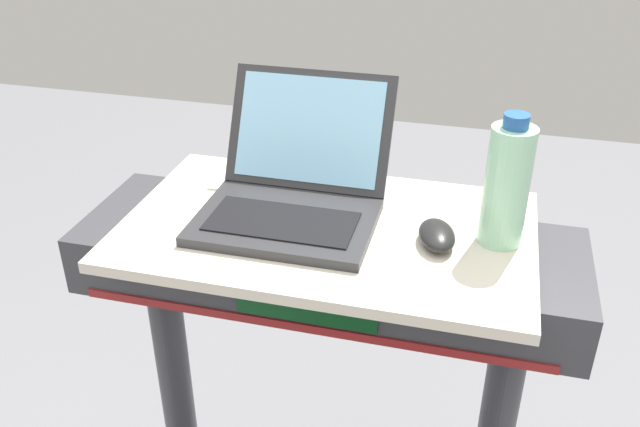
{
  "coord_description": "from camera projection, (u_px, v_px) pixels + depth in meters",
  "views": [
    {
      "loc": [
        0.25,
        -0.31,
        1.71
      ],
      "look_at": [
        0.0,
        0.65,
        1.15
      ],
      "focal_mm": 38.45,
      "sensor_mm": 36.0,
      "label": 1
    }
  ],
  "objects": [
    {
      "name": "computer_mouse",
      "position": [
        437.0,
        235.0,
        1.14
      ],
      "size": [
        0.08,
        0.11,
        0.03
      ],
      "primitive_type": "ellipsoid",
      "rotation": [
        0.0,
        0.0,
        0.25
      ],
      "color": "black",
      "rests_on": "desk_board"
    },
    {
      "name": "laptop",
      "position": [
        293.0,
        190.0,
        1.22
      ],
      "size": [
        0.31,
        0.33,
        0.22
      ],
      "rotation": [
        0.0,
        0.0,
        -0.02
      ],
      "color": "#2D2D30",
      "rests_on": "desk_board"
    },
    {
      "name": "desk_board",
      "position": [
        327.0,
        230.0,
        1.21
      ],
      "size": [
        0.72,
        0.44,
        0.02
      ],
      "primitive_type": "cube",
      "color": "beige",
      "rests_on": "treadmill_base"
    },
    {
      "name": "water_bottle",
      "position": [
        507.0,
        185.0,
        1.1
      ],
      "size": [
        0.07,
        0.07,
        0.23
      ],
      "color": "#9EDBB2",
      "rests_on": "desk_board"
    }
  ]
}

